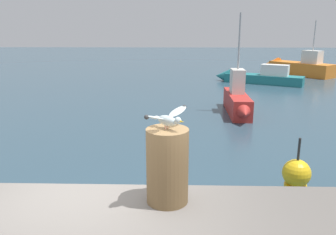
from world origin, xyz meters
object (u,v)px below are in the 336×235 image
object	(u,v)px
mooring_post	(167,166)
boat_red	(238,100)
boat_teal	(256,77)
seagull	(168,118)
boat_orange	(294,67)
channel_buoy	(296,178)

from	to	relation	value
mooring_post	boat_red	world-z (taller)	boat_red
boat_red	boat_teal	distance (m)	8.50
seagull	boat_orange	xyz separation A→B (m)	(8.89, 22.73, -1.98)
boat_red	boat_orange	bearing A→B (deg)	62.75
boat_red	boat_orange	size ratio (longest dim) A/B	0.76
seagull	boat_red	bearing A→B (deg)	76.23
boat_red	boat_teal	bearing A→B (deg)	72.52
boat_red	channel_buoy	distance (m)	7.21
seagull	boat_teal	world-z (taller)	seagull
boat_teal	boat_orange	xyz separation A→B (m)	(3.79, 4.21, 0.19)
mooring_post	boat_teal	xyz separation A→B (m)	(5.11, 18.52, -1.68)
seagull	boat_red	size ratio (longest dim) A/B	0.12
mooring_post	channel_buoy	size ratio (longest dim) A/B	0.57
mooring_post	boat_red	bearing A→B (deg)	76.21
mooring_post	boat_red	size ratio (longest dim) A/B	0.19
channel_buoy	boat_orange	bearing A→B (deg)	71.83
seagull	mooring_post	bearing A→B (deg)	139.45
boat_red	boat_orange	world-z (taller)	boat_red
boat_teal	seagull	bearing A→B (deg)	-105.41
seagull	boat_red	distance (m)	10.91
seagull	boat_teal	distance (m)	19.34
channel_buoy	mooring_post	bearing A→B (deg)	-127.86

